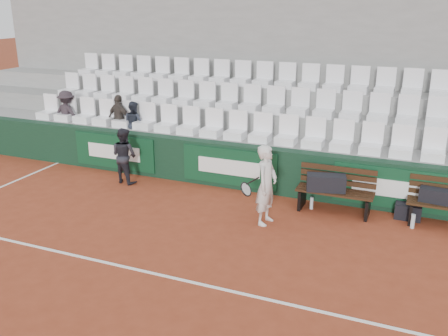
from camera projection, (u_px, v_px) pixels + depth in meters
ground at (149, 273)px, 7.73m from camera, size 80.00×80.00×0.00m
court_baseline at (149, 272)px, 7.73m from camera, size 18.00×0.06×0.01m
back_barrier at (243, 167)px, 11.04m from camera, size 18.00×0.34×1.00m
grandstand_tier_front at (250, 159)px, 11.62m from camera, size 18.00×0.95×1.00m
grandstand_tier_mid at (263, 139)px, 12.38m from camera, size 18.00×0.95×1.45m
grandstand_tier_back at (274, 122)px, 13.14m from camera, size 18.00×0.95×1.90m
grandstand_rear_wall at (283, 72)px, 13.29m from camera, size 18.00×0.30×4.40m
seat_row_front at (248, 126)px, 11.21m from camera, size 11.90×0.44×0.63m
seat_row_mid at (262, 99)px, 11.89m from camera, size 11.90×0.44×0.63m
seat_row_back at (274, 75)px, 12.58m from camera, size 11.90×0.44×0.63m
bench_left at (334, 201)px, 9.88m from camera, size 1.50×0.56×0.45m
bench_right at (448, 216)px, 9.22m from camera, size 1.50×0.56×0.45m
sports_bag_left at (326, 183)px, 9.77m from camera, size 0.80×0.50×0.32m
sports_bag_right at (435, 196)px, 9.22m from camera, size 0.58×0.32×0.26m
sports_bag_ground at (408, 211)px, 9.60m from camera, size 0.49×0.30×0.30m
water_bottle_near at (312, 203)px, 10.05m from camera, size 0.07×0.07×0.25m
water_bottle_far at (413, 221)px, 9.20m from camera, size 0.08×0.08×0.27m
tennis_player at (266, 185)px, 9.22m from camera, size 0.71×0.59×1.52m
ball_kid at (124, 155)px, 11.37m from camera, size 0.71×0.60×1.29m
spectator_a at (66, 97)px, 13.00m from camera, size 0.83×0.53×1.23m
spectator_b at (118, 101)px, 12.41m from camera, size 0.76×0.43×1.23m
spectator_c at (133, 105)px, 12.27m from camera, size 0.63×0.56×1.10m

